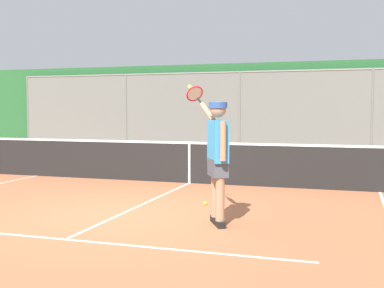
# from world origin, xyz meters

# --- Properties ---
(ground_plane) EXTENTS (60.00, 60.00, 0.00)m
(ground_plane) POSITION_xyz_m (0.00, 0.00, 0.00)
(ground_plane) COLOR #A8603D
(court_line_markings) EXTENTS (8.33, 9.54, 0.01)m
(court_line_markings) POSITION_xyz_m (0.00, 1.90, 0.00)
(court_line_markings) COLOR white
(court_line_markings) RESTS_ON ground
(fence_backdrop) EXTENTS (19.62, 1.37, 3.26)m
(fence_backdrop) POSITION_xyz_m (0.00, -9.69, 1.62)
(fence_backdrop) COLOR slate
(fence_backdrop) RESTS_ON ground
(tennis_net) EXTENTS (10.70, 0.09, 1.07)m
(tennis_net) POSITION_xyz_m (0.00, -3.66, 0.49)
(tennis_net) COLOR #2D2D2D
(tennis_net) RESTS_ON ground
(tennis_player) EXTENTS (0.97, 1.21, 2.11)m
(tennis_player) POSITION_xyz_m (-1.67, 0.13, 1.09)
(tennis_player) COLOR black
(tennis_player) RESTS_ON ground
(tennis_ball_near_net) EXTENTS (0.07, 0.07, 0.07)m
(tennis_ball_near_net) POSITION_xyz_m (-1.09, -1.24, 0.03)
(tennis_ball_near_net) COLOR #CCDB33
(tennis_ball_near_net) RESTS_ON ground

